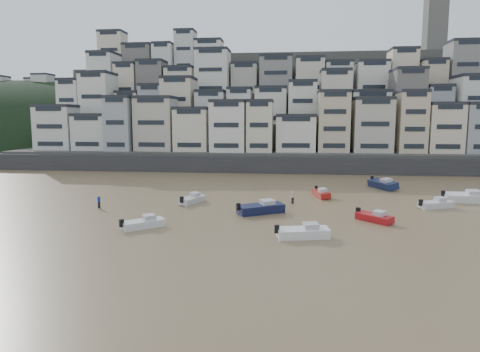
# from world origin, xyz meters

# --- Properties ---
(ground) EXTENTS (400.00, 400.00, 0.00)m
(ground) POSITION_xyz_m (0.00, 0.00, 0.00)
(ground) COLOR olive
(ground) RESTS_ON ground
(sea_strip) EXTENTS (340.00, 340.00, 0.00)m
(sea_strip) POSITION_xyz_m (-110.00, 145.00, 0.01)
(sea_strip) COLOR #4C5C6C
(sea_strip) RESTS_ON ground
(harbor_wall) EXTENTS (140.00, 3.00, 3.50)m
(harbor_wall) POSITION_xyz_m (10.00, 65.00, 1.75)
(harbor_wall) COLOR #38383A
(harbor_wall) RESTS_ON ground
(hillside) EXTENTS (141.04, 66.00, 50.00)m
(hillside) POSITION_xyz_m (14.73, 104.84, 13.01)
(hillside) COLOR #4C4C47
(hillside) RESTS_ON ground
(headland) EXTENTS (216.00, 135.00, 53.33)m
(headland) POSITION_xyz_m (-95.00, 135.00, 0.02)
(headland) COLOR black
(headland) RESTS_ON ground
(boat_e) EXTENTS (2.85, 5.39, 1.40)m
(boat_e) POSITION_xyz_m (14.71, 37.65, 0.70)
(boat_e) COLOR maroon
(boat_e) RESTS_ON ground
(boat_d) EXTENTS (5.28, 3.61, 1.38)m
(boat_d) POSITION_xyz_m (28.86, 31.44, 0.69)
(boat_d) COLOR silver
(boat_d) RESTS_ON ground
(boat_c) EXTENTS (6.55, 5.07, 1.74)m
(boat_c) POSITION_xyz_m (6.63, 25.75, 0.87)
(boat_c) COLOR #13183B
(boat_c) RESTS_ON ground
(boat_g) EXTENTS (6.64, 2.31, 1.80)m
(boat_g) POSITION_xyz_m (34.28, 35.79, 0.90)
(boat_g) COLOR silver
(boat_g) RESTS_ON ground
(boat_i) EXTENTS (4.51, 6.99, 1.82)m
(boat_i) POSITION_xyz_m (25.39, 46.65, 0.91)
(boat_i) COLOR #151E42
(boat_i) RESTS_ON ground
(boat_b) EXTENTS (4.36, 4.50, 1.29)m
(boat_b) POSITION_xyz_m (19.54, 23.08, 0.64)
(boat_b) COLOR #A21319
(boat_b) RESTS_ON ground
(boat_f) EXTENTS (3.42, 5.20, 1.35)m
(boat_f) POSITION_xyz_m (-3.08, 31.05, 0.68)
(boat_f) COLOR silver
(boat_f) RESTS_ON ground
(boat_j) EXTENTS (4.77, 4.42, 1.34)m
(boat_j) POSITION_xyz_m (-5.27, 17.43, 0.67)
(boat_j) COLOR silver
(boat_j) RESTS_ON ground
(boat_a) EXTENTS (5.76, 2.95, 1.50)m
(boat_a) POSITION_xyz_m (11.40, 15.43, 0.75)
(boat_a) COLOR white
(boat_a) RESTS_ON ground
(person_blue) EXTENTS (0.44, 0.44, 1.74)m
(person_blue) POSITION_xyz_m (-14.33, 26.57, 0.87)
(person_blue) COLOR #152BA2
(person_blue) RESTS_ON ground
(person_pink) EXTENTS (0.44, 0.44, 1.74)m
(person_pink) POSITION_xyz_m (10.52, 32.46, 0.87)
(person_pink) COLOR tan
(person_pink) RESTS_ON ground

